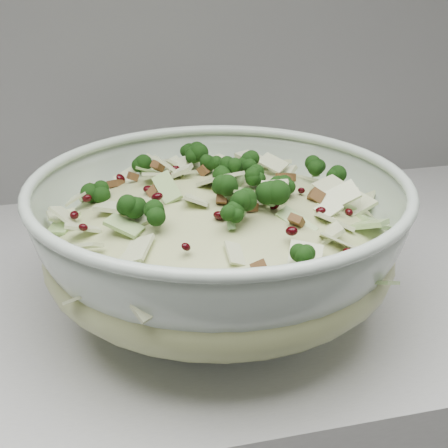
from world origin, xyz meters
name	(u,v)px	position (x,y,z in m)	size (l,w,h in m)	color
mixing_bowl	(219,245)	(-0.46, 1.60, 0.98)	(0.48, 0.48, 0.16)	beige
salad	(219,223)	(-0.46, 1.60, 1.01)	(0.51, 0.51, 0.16)	tan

